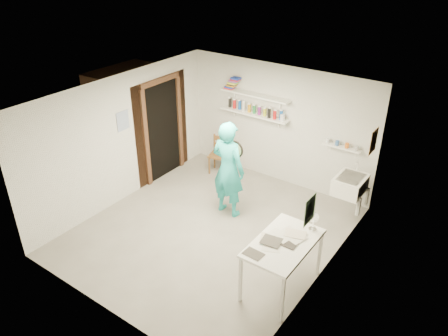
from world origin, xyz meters
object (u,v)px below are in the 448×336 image
Objects in this scene: man at (228,169)px; work_table at (282,265)px; wooden_chair at (219,155)px; desk_lamp at (314,217)px; wall_clock at (235,149)px; belfast_sink at (350,185)px.

work_table is (1.72, -1.15, -0.49)m from man.
desk_lamp is at bearing -45.29° from wooden_chair.
man is 1.47× the size of work_table.
man is at bearing -61.65° from wooden_chair.
man is 2.23× the size of wooden_chair.
wall_clock is 2.11× the size of desk_lamp.
wall_clock reaches higher than wooden_chair.
man reaches higher than wooden_chair.
belfast_sink is 2.89m from wooden_chair.
belfast_sink is at bearing 26.22° from wall_clock.
belfast_sink is 1.75m from desk_lamp.
man is 2.13m from work_table.
wall_clock is 2.13m from desk_lamp.
wooden_chair is at bearing 178.42° from belfast_sink.
man is 1.61m from wooden_chair.
belfast_sink is at bearing -15.65° from wooden_chair.
belfast_sink reaches higher than work_table.
belfast_sink is 2.08m from wall_clock.
man is (-1.83, -1.05, 0.19)m from belfast_sink.
wall_clock reaches higher than desk_lamp.
desk_lamp is at bearing -22.62° from wall_clock.
belfast_sink is 2.22m from work_table.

